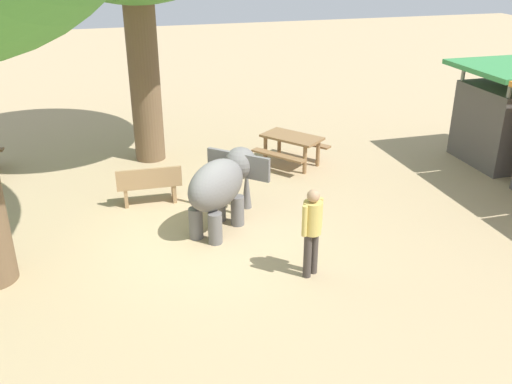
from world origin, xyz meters
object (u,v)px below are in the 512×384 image
at_px(wooden_bench, 149,184).
at_px(picnic_table_near, 292,143).
at_px(person_handler, 312,226).
at_px(elephant, 222,184).
at_px(market_stall_green, 506,120).

distance_m(wooden_bench, picnic_table_near, 4.03).
bearing_deg(wooden_bench, person_handler, -55.47).
bearing_deg(elephant, market_stall_green, -34.58).
distance_m(wooden_bench, market_stall_green, 9.14).
xyz_separation_m(wooden_bench, picnic_table_near, (-1.41, 3.78, 0.12)).
distance_m(elephant, market_stall_green, 7.98).
distance_m(person_handler, wooden_bench, 4.39).
bearing_deg(elephant, wooden_bench, 84.92).
bearing_deg(elephant, picnic_table_near, 3.15).
bearing_deg(elephant, person_handler, -110.45).
relative_size(elephant, market_stall_green, 0.80).
distance_m(elephant, wooden_bench, 2.04).
bearing_deg(picnic_table_near, person_handler, -53.45).
height_order(wooden_bench, picnic_table_near, wooden_bench).
relative_size(wooden_bench, picnic_table_near, 0.67).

